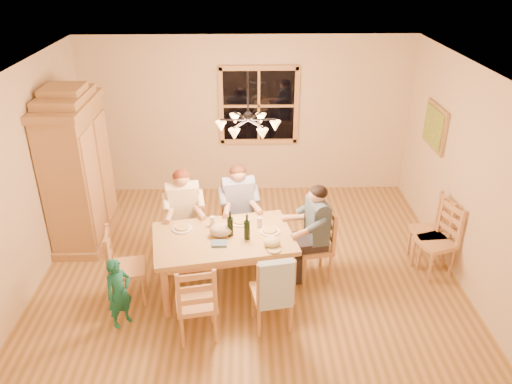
{
  "coord_description": "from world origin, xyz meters",
  "views": [
    {
      "loc": [
        -0.05,
        -5.6,
        4.0
      ],
      "look_at": [
        0.1,
        0.1,
        1.13
      ],
      "focal_mm": 35.0,
      "sensor_mm": 36.0,
      "label": 1
    }
  ],
  "objects_px": {
    "chair_end_left": "(129,279)",
    "wine_bottle_b": "(247,227)",
    "armoire": "(78,172)",
    "chair_far_right": "(239,232)",
    "dining_table": "(224,244)",
    "chandelier": "(248,124)",
    "wine_bottle_a": "(230,224)",
    "chair_far_left": "(186,238)",
    "chair_near_right": "(271,303)",
    "adult_slate_man": "(316,221)",
    "chair_spare_back": "(427,242)",
    "adult_woman": "(183,204)",
    "chair_spare_front": "(433,252)",
    "child": "(119,293)",
    "chair_near_left": "(197,313)",
    "chair_end_right": "(313,257)",
    "adult_plaid_man": "(238,199)"
  },
  "relations": [
    {
      "from": "adult_woman",
      "to": "chair_spare_front",
      "type": "relative_size",
      "value": 0.88
    },
    {
      "from": "chandelier",
      "to": "adult_woman",
      "type": "distance_m",
      "value": 1.56
    },
    {
      "from": "chair_near_left",
      "to": "adult_woman",
      "type": "bearing_deg",
      "value": 90.0
    },
    {
      "from": "chair_near_left",
      "to": "chair_far_right",
      "type": "bearing_deg",
      "value": 64.8
    },
    {
      "from": "chair_end_left",
      "to": "chandelier",
      "type": "bearing_deg",
      "value": 101.22
    },
    {
      "from": "chandelier",
      "to": "chair_near_right",
      "type": "relative_size",
      "value": 0.78
    },
    {
      "from": "chair_end_left",
      "to": "wine_bottle_b",
      "type": "height_order",
      "value": "wine_bottle_b"
    },
    {
      "from": "chair_near_right",
      "to": "wine_bottle_a",
      "type": "height_order",
      "value": "wine_bottle_a"
    },
    {
      "from": "child",
      "to": "chair_spare_front",
      "type": "bearing_deg",
      "value": -33.66
    },
    {
      "from": "chair_spare_back",
      "to": "wine_bottle_b",
      "type": "bearing_deg",
      "value": 97.94
    },
    {
      "from": "chair_far_left",
      "to": "adult_plaid_man",
      "type": "height_order",
      "value": "adult_plaid_man"
    },
    {
      "from": "chair_near_right",
      "to": "child",
      "type": "relative_size",
      "value": 1.13
    },
    {
      "from": "dining_table",
      "to": "wine_bottle_b",
      "type": "height_order",
      "value": "wine_bottle_b"
    },
    {
      "from": "chair_far_right",
      "to": "adult_woman",
      "type": "relative_size",
      "value": 1.13
    },
    {
      "from": "chair_near_left",
      "to": "wine_bottle_b",
      "type": "xyz_separation_m",
      "value": [
        0.57,
        0.81,
        0.62
      ]
    },
    {
      "from": "chair_near_left",
      "to": "chair_spare_back",
      "type": "distance_m",
      "value": 3.34
    },
    {
      "from": "chair_end_right",
      "to": "chair_far_right",
      "type": "bearing_deg",
      "value": 46.64
    },
    {
      "from": "chandelier",
      "to": "dining_table",
      "type": "bearing_deg",
      "value": -130.57
    },
    {
      "from": "child",
      "to": "dining_table",
      "type": "bearing_deg",
      "value": -17.6
    },
    {
      "from": "adult_slate_man",
      "to": "wine_bottle_b",
      "type": "xyz_separation_m",
      "value": [
        -0.87,
        -0.27,
        0.08
      ]
    },
    {
      "from": "armoire",
      "to": "chair_spare_back",
      "type": "height_order",
      "value": "armoire"
    },
    {
      "from": "chair_near_right",
      "to": "chair_spare_back",
      "type": "xyz_separation_m",
      "value": [
        2.21,
        1.23,
        0.0
      ]
    },
    {
      "from": "chandelier",
      "to": "chair_spare_back",
      "type": "relative_size",
      "value": 0.78
    },
    {
      "from": "chair_near_right",
      "to": "adult_woman",
      "type": "height_order",
      "value": "adult_woman"
    },
    {
      "from": "armoire",
      "to": "chair_far_right",
      "type": "height_order",
      "value": "armoire"
    },
    {
      "from": "adult_woman",
      "to": "wine_bottle_a",
      "type": "distance_m",
      "value": 0.95
    },
    {
      "from": "chair_near_right",
      "to": "chair_end_left",
      "type": "distance_m",
      "value": 1.8
    },
    {
      "from": "chair_far_right",
      "to": "armoire",
      "type": "bearing_deg",
      "value": -21.49
    },
    {
      "from": "chair_near_right",
      "to": "dining_table",
      "type": "bearing_deg",
      "value": 117.9
    },
    {
      "from": "armoire",
      "to": "adult_woman",
      "type": "relative_size",
      "value": 2.63
    },
    {
      "from": "chair_near_right",
      "to": "chair_spare_front",
      "type": "xyz_separation_m",
      "value": [
        2.21,
        0.99,
        0.0
      ]
    },
    {
      "from": "chair_far_left",
      "to": "chair_end_left",
      "type": "distance_m",
      "value": 1.1
    },
    {
      "from": "chair_spare_back",
      "to": "child",
      "type": "bearing_deg",
      "value": 101.55
    },
    {
      "from": "chair_far_right",
      "to": "chair_spare_back",
      "type": "height_order",
      "value": "same"
    },
    {
      "from": "chair_near_right",
      "to": "adult_woman",
      "type": "relative_size",
      "value": 1.13
    },
    {
      "from": "chair_near_right",
      "to": "adult_slate_man",
      "type": "distance_m",
      "value": 1.23
    },
    {
      "from": "adult_slate_man",
      "to": "child",
      "type": "bearing_deg",
      "value": 100.22
    },
    {
      "from": "armoire",
      "to": "chair_end_left",
      "type": "relative_size",
      "value": 2.32
    },
    {
      "from": "chair_far_left",
      "to": "dining_table",
      "type": "bearing_deg",
      "value": 117.9
    },
    {
      "from": "chandelier",
      "to": "wine_bottle_b",
      "type": "xyz_separation_m",
      "value": [
        -0.03,
        -0.43,
        -1.15
      ]
    },
    {
      "from": "wine_bottle_b",
      "to": "child",
      "type": "height_order",
      "value": "wine_bottle_b"
    },
    {
      "from": "wine_bottle_a",
      "to": "wine_bottle_b",
      "type": "bearing_deg",
      "value": -21.97
    },
    {
      "from": "chandelier",
      "to": "chair_spare_front",
      "type": "bearing_deg",
      "value": -2.24
    },
    {
      "from": "child",
      "to": "adult_plaid_man",
      "type": "bearing_deg",
      "value": 1.11
    },
    {
      "from": "chair_near_right",
      "to": "chair_end_right",
      "type": "distance_m",
      "value": 1.1
    },
    {
      "from": "wine_bottle_b",
      "to": "adult_slate_man",
      "type": "bearing_deg",
      "value": 16.98
    },
    {
      "from": "wine_bottle_a",
      "to": "wine_bottle_b",
      "type": "height_order",
      "value": "same"
    },
    {
      "from": "wine_bottle_b",
      "to": "chair_spare_back",
      "type": "xyz_separation_m",
      "value": [
        2.48,
        0.57,
        -0.62
      ]
    },
    {
      "from": "chair_end_left",
      "to": "chair_spare_back",
      "type": "bearing_deg",
      "value": 90.24
    },
    {
      "from": "chandelier",
      "to": "chair_end_left",
      "type": "relative_size",
      "value": 0.78
    }
  ]
}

